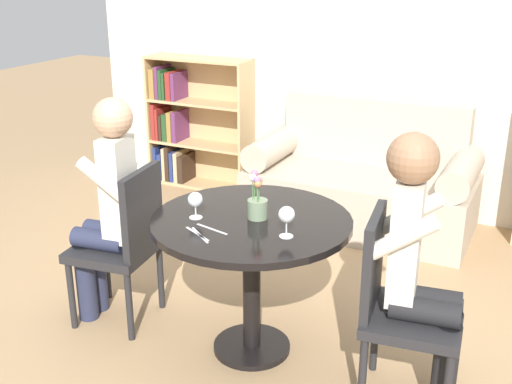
# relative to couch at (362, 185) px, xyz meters

# --- Properties ---
(ground_plane) EXTENTS (16.00, 16.00, 0.00)m
(ground_plane) POSITION_rel_couch_xyz_m (0.00, -1.87, -0.31)
(ground_plane) COLOR tan
(back_wall) EXTENTS (5.20, 0.05, 2.70)m
(back_wall) POSITION_rel_couch_xyz_m (0.00, 0.43, 1.04)
(back_wall) COLOR beige
(back_wall) RESTS_ON ground_plane
(round_table) EXTENTS (0.98, 0.98, 0.74)m
(round_table) POSITION_rel_couch_xyz_m (0.00, -1.87, 0.29)
(round_table) COLOR black
(round_table) RESTS_ON ground_plane
(couch) EXTENTS (1.65, 0.80, 0.92)m
(couch) POSITION_rel_couch_xyz_m (0.00, 0.00, 0.00)
(couch) COLOR #B7A893
(couch) RESTS_ON ground_plane
(bookshelf_left) EXTENTS (0.94, 0.28, 1.13)m
(bookshelf_left) POSITION_rel_couch_xyz_m (-1.68, 0.27, 0.22)
(bookshelf_left) COLOR tan
(bookshelf_left) RESTS_ON ground_plane
(chair_left) EXTENTS (0.47, 0.47, 0.90)m
(chair_left) POSITION_rel_couch_xyz_m (-0.75, -1.90, 0.18)
(chair_left) COLOR #232326
(chair_left) RESTS_ON ground_plane
(chair_right) EXTENTS (0.47, 0.47, 0.90)m
(chair_right) POSITION_rel_couch_xyz_m (0.75, -1.92, 0.18)
(chair_right) COLOR #232326
(chair_right) RESTS_ON ground_plane
(person_left) EXTENTS (0.44, 0.37, 1.27)m
(person_left) POSITION_rel_couch_xyz_m (-0.83, -1.92, 0.37)
(person_left) COLOR #282D47
(person_left) RESTS_ON ground_plane
(person_right) EXTENTS (0.44, 0.37, 1.27)m
(person_right) POSITION_rel_couch_xyz_m (0.83, -1.90, 0.38)
(person_right) COLOR black
(person_right) RESTS_ON ground_plane
(wine_glass_left) EXTENTS (0.07, 0.07, 0.13)m
(wine_glass_left) POSITION_rel_couch_xyz_m (-0.25, -1.98, 0.52)
(wine_glass_left) COLOR white
(wine_glass_left) RESTS_ON round_table
(wine_glass_right) EXTENTS (0.08, 0.08, 0.15)m
(wine_glass_right) POSITION_rel_couch_xyz_m (0.24, -1.99, 0.53)
(wine_glass_right) COLOR white
(wine_glass_right) RESTS_ON round_table
(flower_vase) EXTENTS (0.10, 0.10, 0.24)m
(flower_vase) POSITION_rel_couch_xyz_m (0.02, -1.85, 0.51)
(flower_vase) COLOR gray
(flower_vase) RESTS_ON round_table
(knife_left_setting) EXTENTS (0.17, 0.10, 0.00)m
(knife_left_setting) POSITION_rel_couch_xyz_m (-0.14, -2.14, 0.43)
(knife_left_setting) COLOR silver
(knife_left_setting) RESTS_ON round_table
(fork_left_setting) EXTENTS (0.16, 0.13, 0.00)m
(fork_left_setting) POSITION_rel_couch_xyz_m (-0.12, -2.15, 0.43)
(fork_left_setting) COLOR silver
(fork_left_setting) RESTS_ON round_table
(knife_right_setting) EXTENTS (0.19, 0.06, 0.00)m
(knife_right_setting) POSITION_rel_couch_xyz_m (-0.11, -2.07, 0.43)
(knife_right_setting) COLOR silver
(knife_right_setting) RESTS_ON round_table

